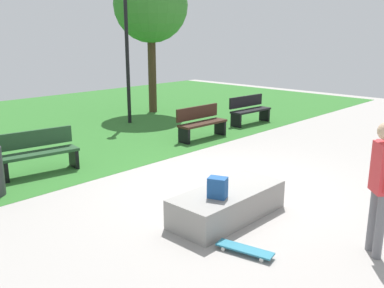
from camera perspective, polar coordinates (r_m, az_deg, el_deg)
ground_plane at (r=8.24m, az=4.55°, el=-5.88°), size 28.00×28.00×0.00m
grass_lawn at (r=14.56m, az=-20.99°, el=2.30°), size 26.60×11.79×0.01m
concrete_ledge at (r=6.88m, az=4.86°, el=-8.06°), size 2.03×0.85×0.47m
backpack_on_ledge at (r=6.43m, az=3.48°, el=-5.91°), size 0.29×0.34×0.32m
skater_performing_trick at (r=5.99m, az=24.30°, el=-4.24°), size 0.37×0.37×1.82m
skateboard_by_ledge at (r=5.92m, az=7.13°, el=-13.95°), size 0.36×0.82×0.08m
park_bench_far_right at (r=14.02m, az=7.76°, el=4.69°), size 1.62×0.56×0.91m
park_bench_near_path at (r=11.89m, az=1.24°, el=3.02°), size 1.61×0.51×0.91m
park_bench_by_oak at (r=9.49m, az=-20.08°, el=-0.92°), size 1.65×0.70×0.91m
tree_slender_maple at (r=15.95m, az=-5.63°, el=18.14°), size 2.68×2.68×5.23m
lamp_post at (r=13.98m, az=-8.82°, el=13.41°), size 0.28×0.28×4.31m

